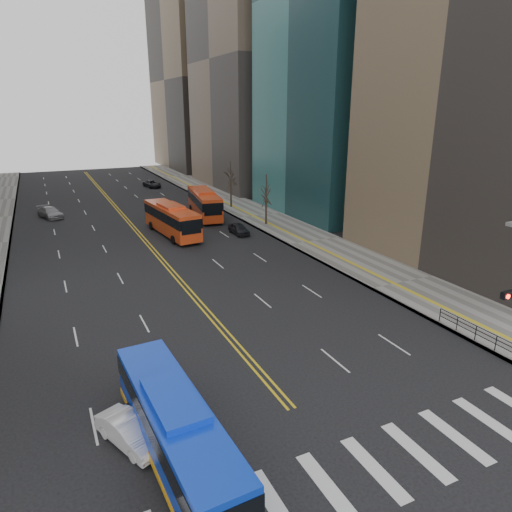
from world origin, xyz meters
The scene contains 14 objects.
ground centered at (0.00, 0.00, 0.00)m, with size 220.00×220.00×0.00m, color black.
sidewalk_right centered at (17.50, 45.00, 0.07)m, with size 7.00×130.00×0.15m, color slate.
crosswalk centered at (0.00, 0.00, 0.01)m, with size 26.70×4.00×0.01m.
centerline centered at (0.00, 55.00, 0.01)m, with size 0.55×100.00×0.01m.
office_towers centered at (0.12, 68.51, 23.92)m, with size 83.00×134.00×58.00m.
pedestrian_railing centered at (14.30, 6.00, 0.82)m, with size 0.06×6.06×1.02m.
street_trees centered at (-7.18, 34.55, 4.87)m, with size 35.20×47.20×7.60m.
blue_bus centered at (-6.26, 4.00, 1.72)m, with size 3.02×11.29×3.28m.
red_bus_near centered at (3.57, 40.45, 2.08)m, with size 3.92×12.07×3.74m.
red_bus_far centered at (10.33, 47.99, 2.10)m, with size 4.52×12.27×3.78m.
car_white centered at (-7.91, 6.00, 0.64)m, with size 1.36×3.89×1.28m, color white.
car_dark_mid centered at (10.96, 37.31, 0.66)m, with size 1.56×3.88×1.32m, color black.
car_silver centered at (-9.39, 56.59, 0.75)m, with size 2.10×5.18×1.50m, color gray.
car_dark_far centered at (9.39, 76.11, 0.66)m, with size 2.19×4.74×1.32m, color black.
Camera 1 is at (-10.08, -11.99, 14.62)m, focal length 32.00 mm.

